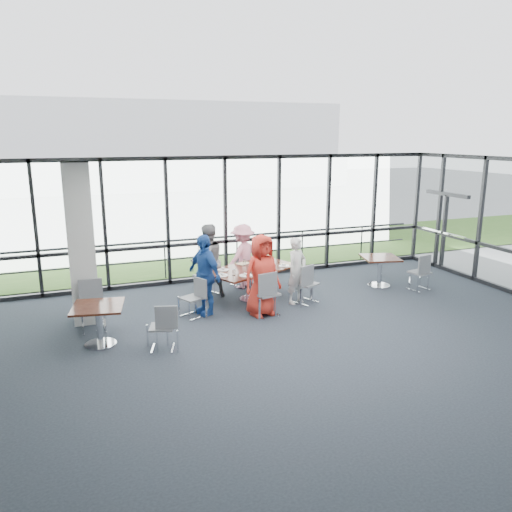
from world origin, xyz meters
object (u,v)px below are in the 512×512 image
object	(u,v)px
diner_near_left	(262,275)
chair_main_nr	(306,284)
chair_main_fr	(240,269)
chair_spare_r	(420,272)
chair_main_nl	(266,294)
side_table_right	(380,262)
side_table_left	(98,312)
structural_column	(81,245)
diner_far_right	(243,256)
chair_spare_la	(162,327)
diner_end	(204,275)
chair_main_fl	(206,276)
chair_spare_lb	(92,307)
main_table	(251,273)
chair_main_end	(192,298)
diner_far_left	(207,261)
diner_near_right	(297,271)

from	to	relation	value
diner_near_left	chair_main_nr	world-z (taller)	diner_near_left
chair_main_fr	chair_spare_r	xyz separation A→B (m)	(3.94, -1.96, 0.03)
diner_near_left	chair_main_nl	xyz separation A→B (m)	(0.07, -0.07, -0.39)
side_table_right	chair_main_nr	size ratio (longest dim) A/B	1.17
side_table_left	diner_near_left	xyz separation A→B (m)	(3.30, 0.43, 0.23)
structural_column	chair_main_nl	distance (m)	3.83
diner_far_right	chair_spare_la	bearing A→B (deg)	19.86
chair_main_nr	chair_main_fr	bearing A→B (deg)	92.26
diner_end	chair_main_nr	size ratio (longest dim) A/B	1.91
diner_end	chair_main_fl	bearing A→B (deg)	142.47
structural_column	diner_near_left	xyz separation A→B (m)	(3.47, -0.90, -0.74)
chair_main_nr	diner_near_left	bearing A→B (deg)	171.51
diner_end	chair_spare_r	distance (m)	5.35
structural_column	chair_spare_r	world-z (taller)	structural_column
chair_spare_lb	chair_spare_r	xyz separation A→B (m)	(7.60, -0.10, -0.03)
chair_spare_lb	main_table	bearing A→B (deg)	-169.57
diner_near_left	chair_main_end	distance (m)	1.52
main_table	diner_far_left	xyz separation A→B (m)	(-0.89, 0.51, 0.23)
chair_main_nl	chair_spare_r	size ratio (longest dim) A/B	1.07
side_table_left	chair_main_end	bearing A→B (deg)	23.20
chair_main_nr	chair_main_fr	xyz separation A→B (m)	(-0.92, 1.85, -0.03)
diner_end	chair_spare_lb	bearing A→B (deg)	-106.85
structural_column	diner_end	xyz separation A→B (m)	(2.37, -0.41, -0.74)
chair_main_nl	chair_main_fl	xyz separation A→B (m)	(-0.80, 1.80, -0.01)
main_table	chair_spare_lb	xyz separation A→B (m)	(-3.51, -0.68, -0.16)
chair_main_end	chair_spare_r	distance (m)	5.63
main_table	diner_end	world-z (taller)	diner_end
diner_end	side_table_left	bearing A→B (deg)	-88.16
diner_far_left	chair_main_nr	distance (m)	2.33
chair_spare_la	structural_column	bearing A→B (deg)	138.81
structural_column	chair_spare_la	world-z (taller)	structural_column
diner_far_right	chair_spare_r	bearing A→B (deg)	126.37
diner_far_right	chair_main_nl	size ratio (longest dim) A/B	1.67
diner_near_left	diner_far_right	size ratio (longest dim) A/B	1.09
chair_spare_r	side_table_right	bearing A→B (deg)	127.68
chair_spare_la	chair_spare_r	distance (m)	6.63
chair_main_fl	side_table_right	bearing A→B (deg)	139.96
structural_column	chair_main_end	world-z (taller)	structural_column
chair_main_nl	chair_spare_lb	bearing A→B (deg)	161.25
chair_main_fl	chair_main_nl	bearing A→B (deg)	85.40
side_table_left	side_table_right	size ratio (longest dim) A/B	0.97
chair_main_end	chair_main_fl	bearing A→B (deg)	128.03
side_table_left	diner_near_left	distance (m)	3.33
chair_spare_r	diner_far_right	bearing A→B (deg)	144.77
structural_column	chair_main_fr	distance (m)	4.15
chair_main_fl	chair_main_fr	distance (m)	1.12
diner_far_left	chair_spare_la	size ratio (longest dim) A/B	2.08
main_table	diner_near_left	distance (m)	1.05
diner_near_right	diner_near_left	bearing A→B (deg)	178.66
main_table	diner_far_left	distance (m)	1.05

